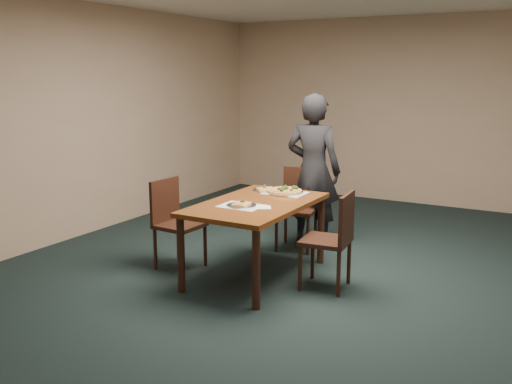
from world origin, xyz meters
The scene contains 13 objects.
ground centered at (0.00, 0.00, 0.00)m, with size 8.00×8.00×0.00m, color black.
room_shell centered at (0.00, 0.00, 1.74)m, with size 8.00×8.00×8.00m.
dining_table centered at (-0.40, -0.03, 0.66)m, with size 0.90×1.50×0.75m.
chair_far centered at (-0.46, 1.07, 0.52)m, with size 0.49×0.49×0.91m.
chair_left centered at (-1.28, -0.18, 0.52)m, with size 0.44×0.44×0.91m.
chair_right centered at (0.38, 0.04, 0.52)m, with size 0.46×0.46×0.91m.
diner centered at (-0.36, 1.23, 0.87)m, with size 0.64×0.42×1.75m, color black.
placemat_main centered at (-0.35, 0.49, 0.75)m, with size 0.42×0.32×0.00m, color white.
placemat_near centered at (-0.44, -0.24, 0.75)m, with size 0.40×0.30×0.00m, color white.
pizza_pan centered at (-0.35, 0.49, 0.77)m, with size 0.38×0.38×0.07m.
slice_plate_near centered at (-0.44, -0.24, 0.76)m, with size 0.28×0.28×0.05m.
slice_plate_far centered at (-0.58, 0.50, 0.76)m, with size 0.28×0.28×0.06m.
napkin centered at (-0.23, -0.20, 0.75)m, with size 0.14×0.14×0.01m, color white.
Camera 1 is at (2.21, -4.67, 1.97)m, focal length 40.00 mm.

